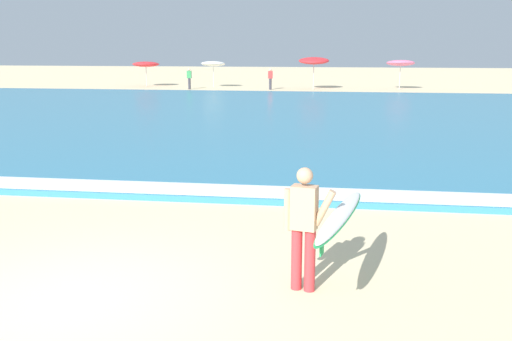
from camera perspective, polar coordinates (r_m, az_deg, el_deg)
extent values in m
plane|color=beige|center=(7.98, -18.27, -12.44)|extent=(160.00, 160.00, 0.00)
cube|color=teal|center=(25.66, 0.33, 5.46)|extent=(120.00, 28.00, 0.14)
cube|color=white|center=(12.70, -7.70, -1.83)|extent=(120.00, 1.02, 0.01)
cylinder|color=red|center=(7.77, 4.17, -8.97)|extent=(0.15, 0.15, 0.88)
cylinder|color=red|center=(7.73, 5.51, -9.13)|extent=(0.15, 0.15, 0.88)
cube|color=tan|center=(7.51, 4.94, -3.79)|extent=(0.38, 0.29, 0.60)
sphere|color=tan|center=(7.40, 5.01, -0.52)|extent=(0.22, 0.22, 0.22)
cylinder|color=tan|center=(7.58, 3.26, -3.99)|extent=(0.10, 0.10, 0.58)
cylinder|color=tan|center=(7.46, 6.99, -3.80)|extent=(0.32, 0.16, 0.51)
ellipsoid|color=white|center=(7.42, 8.60, -4.51)|extent=(0.78, 2.52, 0.11)
ellipsoid|color=green|center=(7.42, 8.60, -4.64)|extent=(0.82, 2.62, 0.07)
cube|color=green|center=(6.52, 6.72, -7.97)|extent=(0.05, 0.14, 0.14)
cylinder|color=beige|center=(46.81, -11.13, 9.47)|extent=(0.05, 0.05, 1.71)
ellipsoid|color=red|center=(46.77, -11.17, 10.59)|extent=(2.14, 2.15, 0.47)
cylinder|color=beige|center=(44.93, -4.37, 9.59)|extent=(0.05, 0.05, 1.79)
ellipsoid|color=white|center=(44.89, -4.39, 10.81)|extent=(1.91, 1.93, 0.54)
cylinder|color=beige|center=(43.13, 5.89, 9.62)|extent=(0.05, 0.05, 2.07)
ellipsoid|color=red|center=(43.08, 5.92, 11.08)|extent=(2.29, 2.33, 0.68)
cylinder|color=beige|center=(44.06, 14.47, 9.25)|extent=(0.05, 0.05, 1.91)
ellipsoid|color=pink|center=(44.02, 14.55, 10.57)|extent=(2.10, 2.13, 0.60)
cylinder|color=#383842|center=(42.61, 1.47, 8.82)|extent=(0.20, 0.20, 0.84)
cube|color=red|center=(42.56, 1.48, 9.74)|extent=(0.32, 0.20, 0.54)
sphere|color=beige|center=(42.55, 1.48, 10.24)|extent=(0.20, 0.20, 0.20)
cylinder|color=#383842|center=(43.26, -6.81, 8.79)|extent=(0.20, 0.20, 0.84)
cube|color=#338C4C|center=(43.22, -6.84, 9.70)|extent=(0.32, 0.20, 0.54)
sphere|color=beige|center=(43.21, -6.85, 10.19)|extent=(0.20, 0.20, 0.20)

